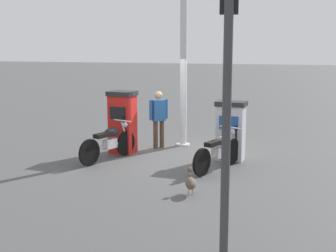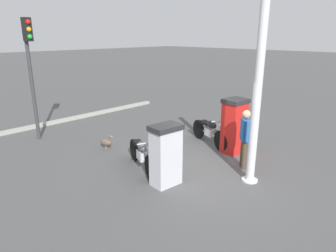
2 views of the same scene
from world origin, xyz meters
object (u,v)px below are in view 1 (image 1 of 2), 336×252
at_px(wandering_duck, 191,182).
at_px(canopy_support_pole, 183,74).
at_px(fuel_pump_near, 123,122).
at_px(motorcycle_far_pump, 218,150).
at_px(roadside_traffic_light, 228,59).
at_px(attendant_person, 159,116).
at_px(motorcycle_near_pump, 109,141).
at_px(fuel_pump_far, 231,130).

height_order(wandering_duck, canopy_support_pole, canopy_support_pole).
xyz_separation_m(fuel_pump_near, wandering_duck, (2.98, 2.61, -0.61)).
xyz_separation_m(motorcycle_far_pump, wandering_duck, (1.96, -0.19, -0.22)).
bearing_deg(roadside_traffic_light, attendant_person, -155.07).
distance_m(motorcycle_near_pump, wandering_duck, 3.35).
height_order(attendant_person, wandering_duck, attendant_person).
height_order(attendant_person, canopy_support_pole, canopy_support_pole).
bearing_deg(motorcycle_far_pump, canopy_support_pole, -148.56).
height_order(roadside_traffic_light, canopy_support_pole, canopy_support_pole).
bearing_deg(motorcycle_near_pump, attendant_person, 155.87).
bearing_deg(canopy_support_pole, wandering_duck, 16.27).
bearing_deg(fuel_pump_far, motorcycle_near_pump, -72.93).
distance_m(roadside_traffic_light, canopy_support_pole, 7.24).
distance_m(wandering_duck, canopy_support_pole, 4.89).
height_order(fuel_pump_far, attendant_person, attendant_person).
bearing_deg(canopy_support_pole, fuel_pump_far, 49.16).
bearing_deg(wandering_duck, attendant_person, -154.16).
xyz_separation_m(wandering_duck, roadside_traffic_light, (2.46, 1.07, 2.48)).
distance_m(fuel_pump_far, roadside_traffic_light, 5.83).
xyz_separation_m(motorcycle_near_pump, roadside_traffic_light, (4.54, 3.69, 2.23)).
bearing_deg(attendant_person, fuel_pump_far, 69.15).
bearing_deg(attendant_person, canopy_support_pole, 133.97).
bearing_deg(fuel_pump_far, attendant_person, -110.85).
bearing_deg(fuel_pump_near, motorcycle_near_pump, -0.69).
height_order(motorcycle_near_pump, canopy_support_pole, canopy_support_pole).
relative_size(wandering_duck, canopy_support_pole, 0.12).
bearing_deg(motorcycle_far_pump, fuel_pump_far, 173.07).
relative_size(fuel_pump_far, roadside_traffic_light, 0.38).
bearing_deg(fuel_pump_far, motorcycle_far_pump, -6.93).
height_order(fuel_pump_far, roadside_traffic_light, roadside_traffic_light).
xyz_separation_m(fuel_pump_far, roadside_traffic_light, (5.44, 0.75, 1.95)).
bearing_deg(fuel_pump_far, fuel_pump_near, -90.00).
bearing_deg(motorcycle_near_pump, roadside_traffic_light, 39.05).
bearing_deg(fuel_pump_far, roadside_traffic_light, 7.85).
xyz_separation_m(motorcycle_near_pump, wandering_duck, (2.08, 2.62, -0.25)).
height_order(fuel_pump_near, attendant_person, fuel_pump_near).
bearing_deg(roadside_traffic_light, motorcycle_far_pump, -168.81).
xyz_separation_m(motorcycle_far_pump, canopy_support_pole, (-2.40, -1.47, 1.60)).
height_order(fuel_pump_far, wandering_duck, fuel_pump_far).
distance_m(wandering_duck, roadside_traffic_light, 3.65).
relative_size(fuel_pump_far, motorcycle_far_pump, 0.82).
distance_m(motorcycle_near_pump, motorcycle_far_pump, 2.81).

